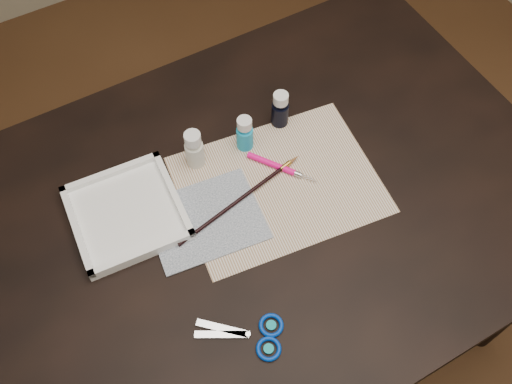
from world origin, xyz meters
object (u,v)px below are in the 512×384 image
palette_tray (127,213)px  scissors (239,337)px  paint_bottle_navy (280,109)px  paint_bottle_cyan (245,133)px  paper (279,184)px  canvas (206,220)px  paint_bottle_white (194,149)px

palette_tray → scissors: bearing=-76.8°
paint_bottle_navy → scissors: (-0.32, -0.39, -0.04)m
paint_bottle_navy → palette_tray: paint_bottle_navy is taller
paint_bottle_cyan → palette_tray: bearing=-172.7°
paper → canvas: size_ratio=1.83×
paint_bottle_cyan → palette_tray: 0.30m
paint_bottle_navy → scissors: 0.50m
paper → paint_bottle_navy: size_ratio=4.42×
scissors → paint_bottle_navy: bearing=-99.8°
paint_bottle_cyan → scissors: paint_bottle_cyan is taller
paint_bottle_navy → scissors: bearing=-129.0°
paper → scissors: bearing=-132.8°
paper → paint_bottle_white: paint_bottle_white is taller
paint_bottle_white → paint_bottle_cyan: 0.11m
canvas → palette_tray: palette_tray is taller
scissors → palette_tray: 0.34m
canvas → paint_bottle_navy: (0.26, 0.14, 0.04)m
paint_bottle_white → paper: bearing=-47.3°
palette_tray → canvas: bearing=-33.2°
scissors → palette_tray: bearing=-47.7°
canvas → palette_tray: 0.16m
paint_bottle_cyan → palette_tray: (-0.30, -0.04, -0.03)m
scissors → paint_bottle_white: bearing=-75.8°
paint_bottle_cyan → paint_bottle_navy: paint_bottle_navy is taller
paint_bottle_white → paint_bottle_navy: size_ratio=1.05×
paint_bottle_white → scissors: size_ratio=0.54×
paint_bottle_white → palette_tray: bearing=-164.3°
canvas → paint_bottle_white: bearing=71.5°
canvas → scissors: bearing=-102.9°
canvas → paper: bearing=0.7°
paper → paint_bottle_navy: paint_bottle_navy is taller
paint_bottle_navy → palette_tray: (-0.39, -0.06, -0.03)m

